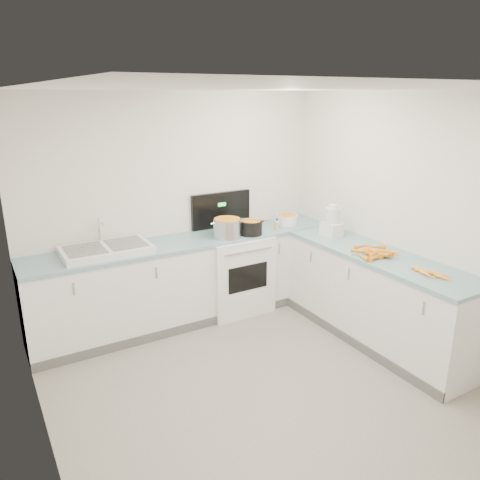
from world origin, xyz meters
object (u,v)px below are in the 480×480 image
extract_bottle (277,225)px  spice_jar (277,226)px  mixing_bowl (287,220)px  stove (233,271)px  black_pot (251,228)px  food_processor (332,223)px  sink (106,249)px  steel_pot (227,229)px

extract_bottle → spice_jar: extract_bottle is taller
mixing_bowl → stove: bearing=178.7°
black_pot → food_processor: (0.74, -0.51, 0.08)m
mixing_bowl → food_processor: size_ratio=0.71×
stove → sink: size_ratio=1.58×
stove → black_pot: bearing=-49.0°
mixing_bowl → spice_jar: mixing_bowl is taller
stove → sink: (-1.45, 0.02, 0.50)m
spice_jar → food_processor: food_processor is taller
sink → steel_pot: bearing=-6.1°
sink → black_pot: size_ratio=3.38×
sink → mixing_bowl: (2.19, -0.03, 0.02)m
spice_jar → sink: bearing=175.5°
food_processor → stove: bearing=142.7°
steel_pot → spice_jar: steel_pot is taller
steel_pot → food_processor: size_ratio=0.88×
steel_pot → spice_jar: bearing=-1.2°
steel_pot → mixing_bowl: 0.89m
steel_pot → extract_bottle: 0.67m
stove → steel_pot: size_ratio=4.29×
food_processor → sink: bearing=163.6°
black_pot → mixing_bowl: (0.60, 0.14, -0.01)m
mixing_bowl → spice_jar: (-0.23, -0.12, -0.02)m
sink → extract_bottle: size_ratio=9.00×
stove → food_processor: size_ratio=3.78×
black_pot → extract_bottle: bearing=6.7°
black_pot → mixing_bowl: black_pot is taller
sink → spice_jar: (1.96, -0.15, 0.01)m
stove → extract_bottle: stove is taller
stove → spice_jar: (0.51, -0.14, 0.51)m
sink → steel_pot: size_ratio=2.71×
spice_jar → steel_pot: bearing=178.8°
stove → sink: 1.54m
sink → mixing_bowl: 2.19m
black_pot → stove: bearing=131.0°
steel_pot → black_pot: (0.28, -0.04, -0.03)m
extract_bottle → food_processor: food_processor is taller
black_pot → mixing_bowl: bearing=13.5°
sink → stove: bearing=-0.6°
steel_pot → spice_jar: size_ratio=3.67×
steel_pot → stove: bearing=40.7°
stove → mixing_bowl: 0.91m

